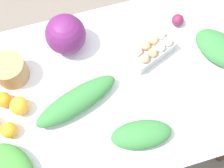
% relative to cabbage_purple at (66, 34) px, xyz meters
% --- Properties ---
extents(ground_plane, '(8.00, 8.00, 0.00)m').
position_rel_cabbage_purple_xyz_m(ground_plane, '(-0.14, 0.27, -0.87)').
color(ground_plane, '#70665B').
extents(dining_table, '(1.38, 0.86, 0.78)m').
position_rel_cabbage_purple_xyz_m(dining_table, '(-0.14, 0.27, -0.20)').
color(dining_table, silver).
rests_on(dining_table, ground_plane).
extents(cabbage_purple, '(0.19, 0.19, 0.19)m').
position_rel_cabbage_purple_xyz_m(cabbage_purple, '(0.00, 0.00, 0.00)').
color(cabbage_purple, '#601E5B').
rests_on(cabbage_purple, dining_table).
extents(egg_carton, '(0.24, 0.18, 0.09)m').
position_rel_cabbage_purple_xyz_m(egg_carton, '(-0.36, 0.16, -0.05)').
color(egg_carton, '#A8A8A3').
rests_on(egg_carton, dining_table).
extents(paper_bag, '(0.15, 0.15, 0.11)m').
position_rel_cabbage_purple_xyz_m(paper_bag, '(0.28, 0.09, -0.04)').
color(paper_bag, '#A87F51').
rests_on(paper_bag, dining_table).
extents(greens_bunch_scallion, '(0.25, 0.29, 0.09)m').
position_rel_cabbage_purple_xyz_m(greens_bunch_scallion, '(-0.66, 0.24, -0.05)').
color(greens_bunch_scallion, '#337538').
rests_on(greens_bunch_scallion, dining_table).
extents(greens_bunch_beet_tops, '(0.27, 0.16, 0.08)m').
position_rel_cabbage_purple_xyz_m(greens_bunch_beet_tops, '(-0.19, 0.53, -0.06)').
color(greens_bunch_beet_tops, '#337538').
rests_on(greens_bunch_beet_tops, dining_table).
extents(greens_bunch_chard, '(0.41, 0.23, 0.09)m').
position_rel_cabbage_purple_xyz_m(greens_bunch_chard, '(0.03, 0.31, -0.05)').
color(greens_bunch_chard, '#337538').
rests_on(greens_bunch_chard, dining_table).
extents(beet_root, '(0.06, 0.06, 0.06)m').
position_rel_cabbage_purple_xyz_m(beet_root, '(-0.54, 0.04, -0.06)').
color(beet_root, maroon).
rests_on(beet_root, dining_table).
extents(orange_1, '(0.07, 0.07, 0.07)m').
position_rel_cabbage_purple_xyz_m(orange_1, '(0.33, 0.21, -0.06)').
color(orange_1, orange).
rests_on(orange_1, dining_table).
extents(orange_3, '(0.07, 0.07, 0.07)m').
position_rel_cabbage_purple_xyz_m(orange_3, '(0.33, 0.35, -0.06)').
color(orange_3, orange).
rests_on(orange_3, dining_table).
extents(orange_5, '(0.08, 0.08, 0.08)m').
position_rel_cabbage_purple_xyz_m(orange_5, '(0.27, 0.26, -0.05)').
color(orange_5, orange).
rests_on(orange_5, dining_table).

